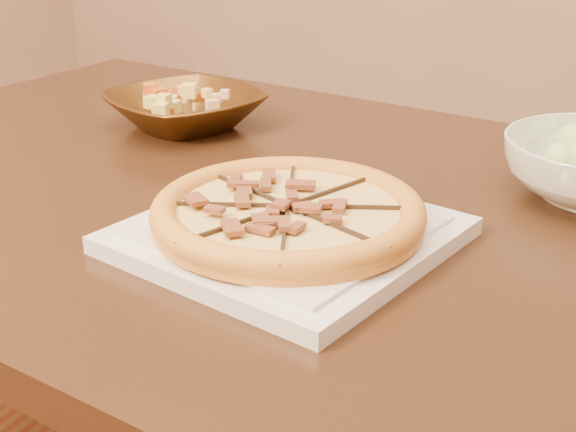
% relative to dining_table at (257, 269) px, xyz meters
% --- Properties ---
extents(dining_table, '(1.36, 0.96, 0.75)m').
position_rel_dining_table_xyz_m(dining_table, '(0.00, 0.00, 0.00)').
color(dining_table, black).
rests_on(dining_table, floor).
extents(plate, '(0.33, 0.33, 0.02)m').
position_rel_dining_table_xyz_m(plate, '(0.11, -0.13, 0.12)').
color(plate, silver).
rests_on(plate, dining_table).
extents(pizza, '(0.27, 0.27, 0.03)m').
position_rel_dining_table_xyz_m(pizza, '(0.11, -0.13, 0.15)').
color(pizza, orange).
rests_on(pizza, plate).
extents(bronze_bowl, '(0.27, 0.27, 0.05)m').
position_rel_dining_table_xyz_m(bronze_bowl, '(-0.21, 0.15, 0.14)').
color(bronze_bowl, brown).
rests_on(bronze_bowl, dining_table).
extents(mixed_dish, '(0.11, 0.11, 0.03)m').
position_rel_dining_table_xyz_m(mixed_dish, '(-0.21, 0.15, 0.18)').
color(mixed_dish, tan).
rests_on(mixed_dish, bronze_bowl).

